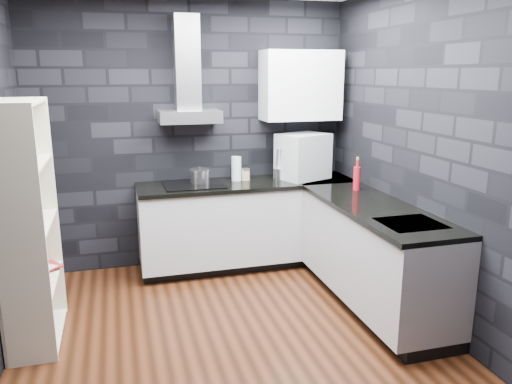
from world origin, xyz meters
name	(u,v)px	position (x,y,z in m)	size (l,w,h in m)	color
ground	(229,331)	(0.00, 0.00, 0.00)	(3.20, 3.20, 0.00)	#431F10
wall_back	(192,135)	(0.00, 1.62, 1.35)	(3.20, 0.05, 2.70)	black
wall_front	(310,228)	(0.00, -1.62, 1.35)	(3.20, 0.05, 2.70)	black
wall_right	(422,153)	(1.62, 0.00, 1.35)	(0.05, 3.20, 2.70)	black
toekick_back	(247,259)	(0.50, 1.34, 0.05)	(2.18, 0.50, 0.10)	black
toekick_right	(376,299)	(1.34, 0.10, 0.05)	(0.50, 1.78, 0.10)	black
counter_back_cab	(248,221)	(0.50, 1.30, 0.48)	(2.20, 0.60, 0.76)	#BDBDC1
counter_right_cab	(374,253)	(1.30, 0.10, 0.48)	(0.60, 1.80, 0.76)	#BDBDC1
counter_back_top	(248,184)	(0.50, 1.29, 0.88)	(2.20, 0.62, 0.04)	black
counter_right_top	(376,208)	(1.29, 0.10, 0.88)	(0.62, 1.80, 0.04)	black
counter_corner_top	(321,179)	(1.30, 1.30, 0.88)	(0.62, 0.62, 0.04)	black
hood_body	(190,117)	(-0.05, 1.43, 1.56)	(0.60, 0.34, 0.12)	#B4B4B9
hood_chimney	(187,63)	(-0.05, 1.50, 2.07)	(0.24, 0.20, 0.90)	#B4B4B9
upper_cabinet	(301,86)	(1.10, 1.43, 1.85)	(0.80, 0.35, 0.70)	white
cooktop	(194,184)	(-0.05, 1.30, 0.91)	(0.58, 0.50, 0.01)	black
sink_rim	(411,224)	(1.30, -0.40, 0.89)	(0.44, 0.40, 0.01)	#B4B4B9
pot	(200,176)	(0.02, 1.37, 0.97)	(0.20, 0.20, 0.12)	silver
glass_vase	(236,169)	(0.41, 1.39, 1.02)	(0.10, 0.10, 0.25)	silver
storage_jar	(246,175)	(0.50, 1.39, 0.95)	(0.09, 0.09, 0.10)	tan
utensil_crock	(278,174)	(0.83, 1.32, 0.96)	(0.09, 0.09, 0.12)	silver
appliance_garage	(303,157)	(1.10, 1.32, 1.12)	(0.48, 0.37, 0.48)	#B7BABF
red_bottle	(357,179)	(1.40, 0.67, 1.01)	(0.06, 0.06, 0.22)	#A3141F
bookshelf	(27,225)	(-1.42, 0.31, 0.90)	(0.34, 0.80, 1.80)	beige
fruit_bowl	(23,226)	(-1.42, 0.16, 0.94)	(0.23, 0.23, 0.06)	white
book_red	(39,258)	(-1.40, 0.51, 0.57)	(0.15, 0.02, 0.20)	maroon
book_second	(30,256)	(-1.46, 0.50, 0.59)	(0.16, 0.02, 0.22)	#B2B2B2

